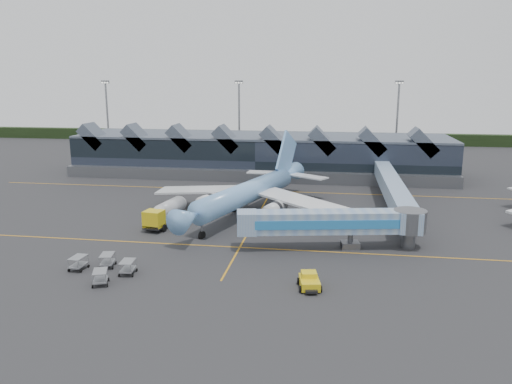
# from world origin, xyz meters

# --- Properties ---
(ground) EXTENTS (260.00, 260.00, 0.00)m
(ground) POSITION_xyz_m (0.00, 0.00, 0.00)
(ground) COLOR #28282B
(ground) RESTS_ON ground
(taxi_stripes) EXTENTS (120.00, 60.00, 0.01)m
(taxi_stripes) POSITION_xyz_m (0.00, 10.00, 0.01)
(taxi_stripes) COLOR orange
(taxi_stripes) RESTS_ON ground
(tree_line_far) EXTENTS (260.00, 4.00, 4.00)m
(tree_line_far) POSITION_xyz_m (0.00, 110.00, 2.00)
(tree_line_far) COLOR black
(tree_line_far) RESTS_ON ground
(terminal) EXTENTS (90.00, 22.25, 12.52)m
(terminal) POSITION_xyz_m (-5.07, 47.35, 4.88)
(terminal) COLOR black
(terminal) RESTS_ON ground
(light_masts) EXTENTS (132.40, 42.56, 22.45)m
(light_masts) POSITION_xyz_m (21.00, 62.80, 12.49)
(light_masts) COLOR gray
(light_masts) RESTS_ON ground
(main_airliner) EXTENTS (34.73, 40.91, 13.49)m
(main_airliner) POSITION_xyz_m (-1.42, 9.84, 3.96)
(main_airliner) COLOR #6AA9D6
(main_airliner) RESTS_ON ground
(jet_bridge) EXTENTS (25.91, 8.28, 5.47)m
(jet_bridge) POSITION_xyz_m (14.01, -6.20, 3.68)
(jet_bridge) COLOR #7293BF
(jet_bridge) RESTS_ON ground
(fuel_truck) EXTENTS (4.50, 11.20, 3.72)m
(fuel_truck) POSITION_xyz_m (-13.63, 1.38, 2.09)
(fuel_truck) COLOR black
(fuel_truck) RESTS_ON ground
(pushback_tug) EXTENTS (2.95, 4.12, 1.71)m
(pushback_tug) POSITION_xyz_m (10.24, -20.38, 0.77)
(pushback_tug) COLOR yellow
(pushback_tug) RESTS_ON ground
(baggage_carts) EXTENTS (8.25, 7.96, 1.66)m
(baggage_carts) POSITION_xyz_m (-14.44, -19.89, 0.94)
(baggage_carts) COLOR gray
(baggage_carts) RESTS_ON ground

